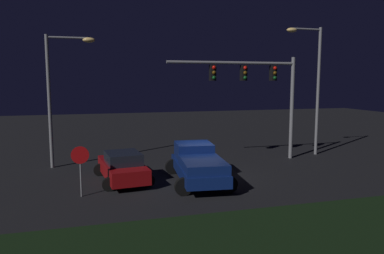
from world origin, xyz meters
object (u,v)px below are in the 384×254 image
traffic_signal_gantry (258,83)px  car_sedan (123,167)px  stop_sign (80,162)px  street_lamp_left (59,84)px  pickup_truck (197,162)px  street_lamp_right (312,76)px

traffic_signal_gantry → car_sedan: bearing=-162.6°
stop_sign → street_lamp_left: bearing=100.3°
pickup_truck → street_lamp_right: 11.20m
street_lamp_left → traffic_signal_gantry: bearing=-6.9°
traffic_signal_gantry → stop_sign: 12.08m
street_lamp_right → street_lamp_left: bearing=177.3°
traffic_signal_gantry → stop_sign: traffic_signal_gantry is taller
pickup_truck → street_lamp_left: 9.31m
pickup_truck → street_lamp_left: street_lamp_left is taller
street_lamp_left → stop_sign: bearing=-79.7°
pickup_truck → traffic_signal_gantry: size_ratio=0.67×
street_lamp_right → stop_sign: (-14.88, -5.42, -3.77)m
pickup_truck → traffic_signal_gantry: bearing=-47.2°
traffic_signal_gantry → street_lamp_left: 11.81m
street_lamp_left → street_lamp_right: (16.00, -0.76, 0.49)m
traffic_signal_gantry → street_lamp_right: size_ratio=0.98×
street_lamp_right → stop_sign: street_lamp_right is taller
pickup_truck → stop_sign: (-5.56, -0.95, 0.56)m
street_lamp_right → stop_sign: 16.27m
car_sedan → street_lamp_right: (12.90, 3.38, 4.59)m
traffic_signal_gantry → stop_sign: bearing=-155.8°
car_sedan → pickup_truck: bearing=-113.1°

